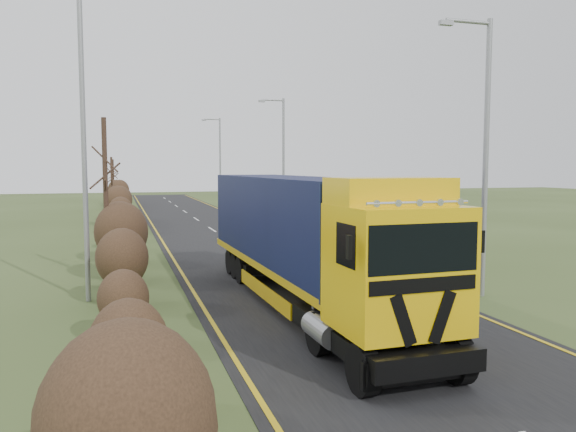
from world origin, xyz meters
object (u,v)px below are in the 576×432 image
at_px(car_red_hatchback, 290,218).
at_px(streetlight_near, 483,146).
at_px(speed_sign, 318,216).
at_px(lorry, 303,233).
at_px(car_blue_sedan, 286,215).

distance_m(car_red_hatchback, streetlight_near, 23.19).
height_order(car_red_hatchback, speed_sign, speed_sign).
height_order(lorry, speed_sign, lorry).
relative_size(car_red_hatchback, speed_sign, 1.58).
xyz_separation_m(streetlight_near, speed_sign, (-0.96, 12.96, -3.34)).
relative_size(lorry, speed_sign, 6.42).
xyz_separation_m(lorry, speed_sign, (5.09, 12.71, -0.71)).
distance_m(lorry, car_red_hatchback, 23.53).
bearing_deg(lorry, speed_sign, 66.70).
bearing_deg(car_blue_sedan, streetlight_near, 110.16).
height_order(car_red_hatchback, streetlight_near, streetlight_near).
height_order(lorry, car_red_hatchback, lorry).
height_order(lorry, streetlight_near, streetlight_near).
distance_m(lorry, car_blue_sedan, 24.88).
distance_m(car_red_hatchback, speed_sign, 9.98).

